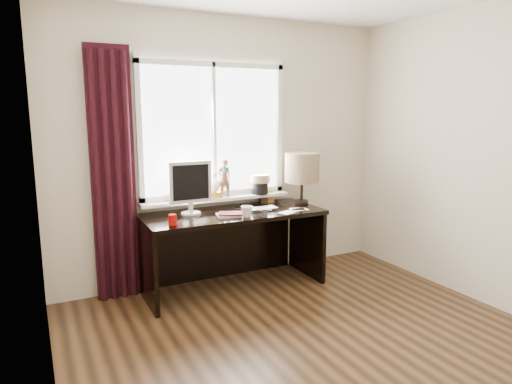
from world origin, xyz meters
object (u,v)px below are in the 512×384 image
laptop (261,209)px  table_lamp (302,168)px  desk (229,235)px  monitor (190,184)px  mug (247,211)px  red_cup (173,220)px

laptop → table_lamp: table_lamp is taller
laptop → table_lamp: (0.53, 0.11, 0.35)m
desk → table_lamp: bearing=-2.1°
table_lamp → laptop: bearing=-168.0°
desk → monitor: (-0.38, 0.00, 0.52)m
laptop → desk: (-0.27, 0.14, -0.26)m
table_lamp → mug: bearing=-158.6°
laptop → monitor: 0.72m
mug → red_cup: bearing=178.7°
red_cup → desk: bearing=25.9°
laptop → table_lamp: bearing=11.5°
mug → monitor: 0.58m
desk → monitor: 0.65m
mug → monitor: size_ratio=0.22×
table_lamp → monitor: bearing=178.4°
desk → monitor: size_ratio=3.47×
laptop → red_cup: bearing=-169.9°
red_cup → laptop: bearing=10.7°
monitor → red_cup: bearing=-130.0°
red_cup → mug: bearing=-1.3°
mug → desk: bearing=95.3°
desk → red_cup: bearing=-154.1°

